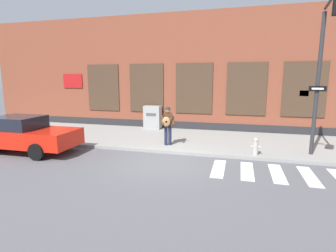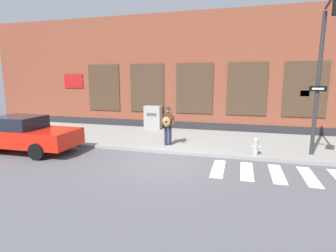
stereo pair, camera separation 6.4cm
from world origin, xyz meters
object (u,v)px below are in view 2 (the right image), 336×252
at_px(utility_box, 153,117).
at_px(red_car, 24,134).
at_px(fire_hydrant, 256,147).
at_px(busker, 168,124).
at_px(traffic_light, 326,53).

bearing_deg(utility_box, red_car, -122.64).
height_order(utility_box, fire_hydrant, utility_box).
xyz_separation_m(busker, utility_box, (-1.96, 3.70, -0.30)).
relative_size(traffic_light, fire_hydrant, 7.97).
height_order(traffic_light, utility_box, traffic_light).
relative_size(traffic_light, utility_box, 4.05).
bearing_deg(busker, red_car, -158.62).
distance_m(red_car, busker, 6.21).
xyz_separation_m(busker, fire_hydrant, (3.76, -0.62, -0.64)).
height_order(traffic_light, fire_hydrant, traffic_light).
xyz_separation_m(busker, traffic_light, (5.78, -0.99, 2.84)).
height_order(red_car, utility_box, red_car).
distance_m(red_car, fire_hydrant, 9.68).
distance_m(traffic_light, utility_box, 9.58).
distance_m(busker, fire_hydrant, 3.87).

